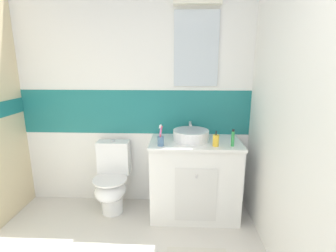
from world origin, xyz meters
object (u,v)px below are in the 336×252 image
Objects in this scene: toilet at (112,180)px; toothpaste_tube_upright at (233,138)px; toothbrush_cup at (161,140)px; soap_dispenser at (216,140)px; sink_basin at (191,135)px.

toilet is 4.69× the size of toothpaste_tube_upright.
toothbrush_cup is (0.56, -0.21, 0.54)m from toilet.
soap_dispenser is at bearing 1.45° from toothbrush_cup.
toothbrush_cup is at bearing -178.79° from toothpaste_tube_upright.
soap_dispenser is (1.10, -0.19, 0.54)m from toilet.
sink_basin reaches higher than soap_dispenser.
sink_basin is 1.92× the size of toothbrush_cup.
toothpaste_tube_upright is at bearing 1.21° from toothbrush_cup.
toilet is at bearing 179.64° from sink_basin.
toothbrush_cup reaches higher than toothpaste_tube_upright.
toothpaste_tube_upright is at bearing -8.53° from toilet.
toilet is at bearing 171.47° from toothpaste_tube_upright.
toothpaste_tube_upright is (0.40, -0.18, 0.02)m from sink_basin.
toothpaste_tube_upright is (0.16, 0.00, 0.02)m from soap_dispenser.
toothbrush_cup is at bearing -178.55° from soap_dispenser.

